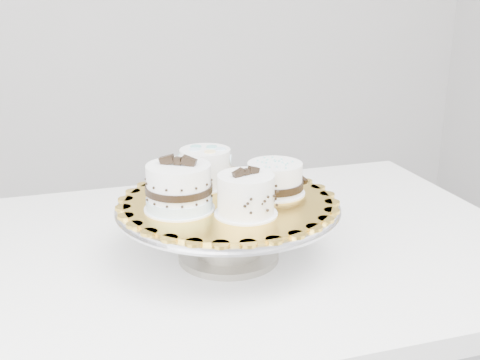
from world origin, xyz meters
name	(u,v)px	position (x,y,z in m)	size (l,w,h in m)	color
table	(222,281)	(-0.12, 0.26, 0.67)	(1.28, 0.92, 0.75)	white
cake_stand	(228,220)	(-0.13, 0.21, 0.82)	(0.40, 0.40, 0.11)	gray
cake_board	(228,201)	(-0.13, 0.21, 0.86)	(0.37, 0.37, 0.01)	gold
cake_swirl	(246,196)	(-0.13, 0.13, 0.90)	(0.11, 0.11, 0.08)	white
cake_banded	(179,189)	(-0.22, 0.20, 0.90)	(0.15, 0.15, 0.10)	white
cake_dots	(205,167)	(-0.14, 0.30, 0.90)	(0.12, 0.12, 0.07)	white
cake_ribbon	(275,179)	(-0.04, 0.21, 0.89)	(0.12, 0.12, 0.06)	white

